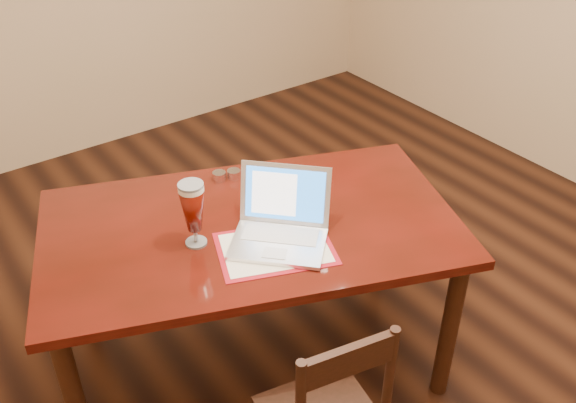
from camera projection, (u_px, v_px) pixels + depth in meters
ground at (325, 331)px, 3.21m from camera, size 5.00×5.00×0.00m
dining_table at (251, 241)px, 2.66m from camera, size 1.92×1.49×1.07m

